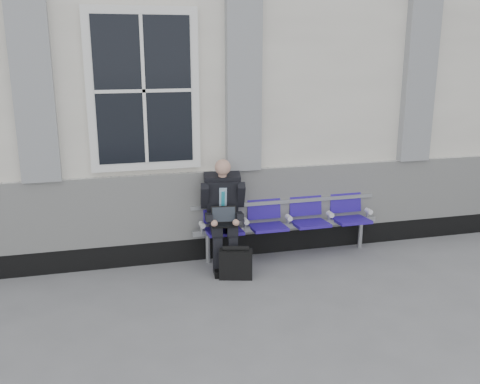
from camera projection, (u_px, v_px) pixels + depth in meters
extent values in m
plane|color=slate|center=(131.00, 319.00, 5.60)|extent=(70.00, 70.00, 0.00)
cube|color=white|center=(110.00, 91.00, 8.32)|extent=(14.00, 4.00, 4.20)
cube|color=black|center=(124.00, 255.00, 6.93)|extent=(14.00, 0.10, 0.30)
cube|color=silver|center=(121.00, 211.00, 6.77)|extent=(14.00, 0.08, 0.90)
cube|color=gray|center=(32.00, 79.00, 6.10)|extent=(0.45, 0.14, 2.40)
cube|color=gray|center=(244.00, 77.00, 6.71)|extent=(0.45, 0.14, 2.40)
cube|color=gray|center=(420.00, 74.00, 7.32)|extent=(0.45, 0.14, 2.40)
cube|color=white|center=(143.00, 91.00, 6.46)|extent=(1.35, 0.10, 1.95)
cube|color=black|center=(144.00, 91.00, 6.42)|extent=(1.15, 0.02, 1.75)
cube|color=#9EA0A3|center=(287.00, 226.00, 7.24)|extent=(2.60, 0.07, 0.07)
cube|color=#9EA0A3|center=(285.00, 201.00, 7.27)|extent=(2.60, 0.05, 0.05)
cylinder|color=#9EA0A3|center=(208.00, 249.00, 7.03)|extent=(0.06, 0.06, 0.39)
cylinder|color=#9EA0A3|center=(360.00, 234.00, 7.56)|extent=(0.06, 0.06, 0.39)
cube|color=#240F8E|center=(224.00, 231.00, 6.93)|extent=(0.46, 0.42, 0.07)
cube|color=#240F8E|center=(220.00, 207.00, 7.06)|extent=(0.46, 0.10, 0.40)
cube|color=#240F8E|center=(268.00, 227.00, 7.08)|extent=(0.46, 0.42, 0.07)
cube|color=#240F8E|center=(264.00, 204.00, 7.21)|extent=(0.46, 0.10, 0.40)
cube|color=#240F8E|center=(310.00, 224.00, 7.23)|extent=(0.46, 0.42, 0.07)
cube|color=#240F8E|center=(305.00, 201.00, 7.35)|extent=(0.46, 0.10, 0.40)
cube|color=#240F8E|center=(351.00, 220.00, 7.37)|extent=(0.46, 0.42, 0.07)
cube|color=#240F8E|center=(345.00, 198.00, 7.50)|extent=(0.46, 0.10, 0.40)
cylinder|color=white|center=(202.00, 225.00, 6.87)|extent=(0.07, 0.12, 0.07)
cylinder|color=white|center=(246.00, 221.00, 7.01)|extent=(0.07, 0.12, 0.07)
cylinder|color=white|center=(289.00, 218.00, 7.15)|extent=(0.07, 0.12, 0.07)
cylinder|color=white|center=(330.00, 214.00, 7.30)|extent=(0.07, 0.12, 0.07)
cylinder|color=white|center=(369.00, 211.00, 7.44)|extent=(0.07, 0.12, 0.07)
cube|color=black|center=(218.00, 272.00, 6.68)|extent=(0.14, 0.26, 0.09)
cube|color=black|center=(234.00, 271.00, 6.70)|extent=(0.14, 0.26, 0.09)
cube|color=black|center=(218.00, 255.00, 6.68)|extent=(0.13, 0.14, 0.47)
cube|color=black|center=(233.00, 254.00, 6.70)|extent=(0.13, 0.14, 0.47)
cube|color=black|center=(216.00, 227.00, 6.81)|extent=(0.19, 0.45, 0.13)
cube|color=black|center=(231.00, 227.00, 6.83)|extent=(0.19, 0.45, 0.13)
cube|color=black|center=(222.00, 199.00, 6.92)|extent=(0.44, 0.38, 0.61)
cube|color=#A5C1D9|center=(223.00, 200.00, 6.81)|extent=(0.11, 0.10, 0.34)
cube|color=teal|center=(223.00, 202.00, 6.80)|extent=(0.05, 0.08, 0.29)
cube|color=black|center=(222.00, 178.00, 6.82)|extent=(0.49, 0.29, 0.14)
cylinder|color=tan|center=(222.00, 174.00, 6.75)|extent=(0.11, 0.11, 0.10)
sphere|color=tan|center=(223.00, 167.00, 6.67)|extent=(0.20, 0.20, 0.20)
cube|color=black|center=(205.00, 196.00, 6.78)|extent=(0.13, 0.28, 0.36)
cube|color=black|center=(241.00, 195.00, 6.84)|extent=(0.13, 0.28, 0.36)
cube|color=black|center=(209.00, 217.00, 6.68)|extent=(0.13, 0.31, 0.14)
cube|color=black|center=(239.00, 216.00, 6.73)|extent=(0.13, 0.31, 0.14)
sphere|color=tan|center=(214.00, 223.00, 6.57)|extent=(0.09, 0.09, 0.09)
sphere|color=tan|center=(236.00, 223.00, 6.60)|extent=(0.09, 0.09, 0.09)
cube|color=black|center=(225.00, 225.00, 6.67)|extent=(0.34, 0.26, 0.02)
cube|color=black|center=(224.00, 214.00, 6.75)|extent=(0.33, 0.13, 0.20)
cube|color=black|center=(224.00, 214.00, 6.74)|extent=(0.29, 0.10, 0.17)
cube|color=black|center=(236.00, 264.00, 6.56)|extent=(0.44, 0.27, 0.36)
cylinder|color=black|center=(236.00, 249.00, 6.51)|extent=(0.33, 0.15, 0.06)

